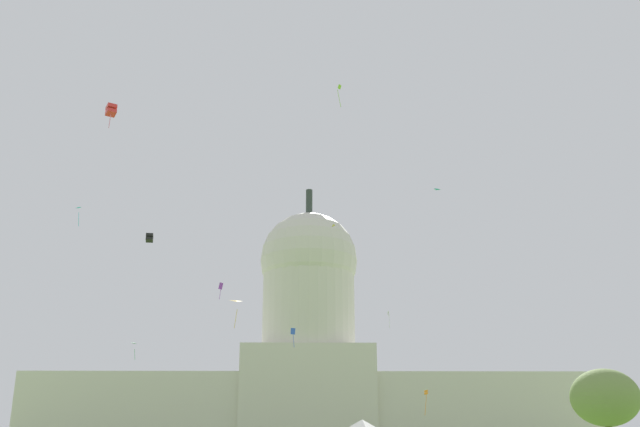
% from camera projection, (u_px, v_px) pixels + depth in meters
% --- Properties ---
extents(capitol_building, '(138.24, 28.04, 70.19)m').
position_uv_depth(capitol_building, '(308.00, 378.00, 181.96)').
color(capitol_building, beige).
rests_on(capitol_building, ground_plane).
extents(tree_east_mid, '(11.70, 11.43, 12.38)m').
position_uv_depth(tree_east_mid, '(605.00, 398.00, 91.57)').
color(tree_east_mid, '#4C3823').
rests_on(tree_east_mid, ground_plane).
extents(kite_orange_low, '(0.82, 0.77, 4.22)m').
position_uv_depth(kite_orange_low, '(426.00, 393.00, 123.33)').
color(kite_orange_low, orange).
extents(kite_violet_mid, '(0.93, 0.53, 3.37)m').
position_uv_depth(kite_violet_mid, '(221.00, 287.00, 140.02)').
color(kite_violet_mid, purple).
extents(kite_gold_mid, '(1.85, 1.39, 3.93)m').
position_uv_depth(kite_gold_mid, '(237.00, 306.00, 113.85)').
color(kite_gold_mid, gold).
extents(kite_lime_high, '(0.70, 0.53, 4.14)m').
position_uv_depth(kite_lime_high, '(339.00, 91.00, 115.93)').
color(kite_lime_high, '#8CD133').
extents(kite_blue_mid, '(0.82, 0.80, 3.27)m').
position_uv_depth(kite_blue_mid, '(293.00, 333.00, 119.09)').
color(kite_blue_mid, blue).
extents(kite_turquoise_high, '(1.40, 1.03, 0.22)m').
position_uv_depth(kite_turquoise_high, '(436.00, 191.00, 146.31)').
color(kite_turquoise_high, teal).
extents(kite_white_mid, '(0.35, 0.71, 3.52)m').
position_uv_depth(kite_white_mid, '(389.00, 316.00, 147.60)').
color(kite_white_mid, white).
extents(kite_green_mid, '(1.06, 1.89, 3.22)m').
position_uv_depth(kite_green_mid, '(136.00, 346.00, 153.39)').
color(kite_green_mid, green).
extents(kite_yellow_high, '(0.82, 1.64, 0.28)m').
position_uv_depth(kite_yellow_high, '(335.00, 226.00, 157.08)').
color(kite_yellow_high, yellow).
extents(kite_black_mid, '(1.01, 1.07, 1.08)m').
position_uv_depth(kite_black_mid, '(150.00, 238.00, 91.12)').
color(kite_black_mid, black).
extents(kite_cyan_high, '(1.24, 1.01, 3.60)m').
position_uv_depth(kite_cyan_high, '(80.00, 210.00, 128.63)').
color(kite_cyan_high, '#33BCDB').
extents(kite_red_high, '(1.41, 1.43, 2.69)m').
position_uv_depth(kite_red_high, '(111.00, 110.00, 76.91)').
color(kite_red_high, red).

